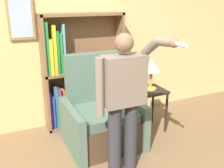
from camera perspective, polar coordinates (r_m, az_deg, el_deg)
The scene contains 6 objects.
wall_back at distance 4.12m, azimuth -9.32°, elevation 10.21°, with size 8.00×0.11×2.80m.
bookcase at distance 4.08m, azimuth -8.26°, elevation 2.41°, with size 1.26×0.28×1.75m.
armchair at distance 3.67m, azimuth -2.47°, elevation -7.33°, with size 0.98×0.90×1.24m.
person_standing at distance 2.85m, azimuth 2.57°, elevation -2.82°, with size 0.61×0.78×1.63m.
side_table at distance 4.01m, azimuth 8.26°, elevation -2.87°, with size 0.42×0.42×0.66m.
table_lamp at distance 3.86m, azimuth 8.58°, elevation 3.74°, with size 0.28×0.28×0.47m.
Camera 1 is at (-1.10, -1.90, 1.96)m, focal length 42.00 mm.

